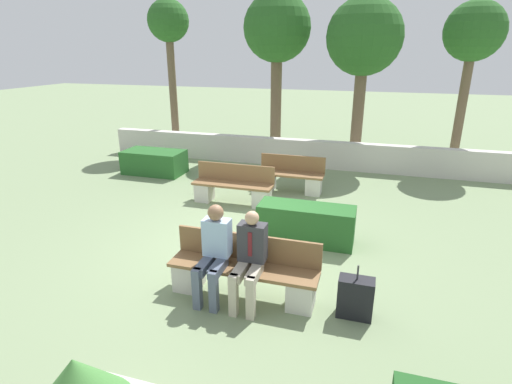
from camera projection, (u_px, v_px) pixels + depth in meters
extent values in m
plane|color=gray|center=(239.00, 247.00, 7.20)|extent=(60.00, 60.00, 0.00)
cube|color=beige|center=(299.00, 153.00, 12.09)|extent=(12.45, 0.30, 0.82)
cube|color=brown|center=(243.00, 269.00, 5.61)|extent=(2.15, 0.44, 0.05)
cube|color=brown|center=(248.00, 247.00, 5.75)|extent=(2.15, 0.04, 0.40)
cube|color=beige|center=(189.00, 274.00, 5.92)|extent=(0.36, 0.40, 0.43)
cube|color=beige|center=(301.00, 293.00, 5.46)|extent=(0.36, 0.40, 0.43)
cube|color=brown|center=(232.00, 185.00, 9.10)|extent=(1.86, 0.44, 0.05)
cube|color=brown|center=(236.00, 172.00, 9.24)|extent=(1.86, 0.04, 0.40)
cube|color=beige|center=(204.00, 192.00, 9.37)|extent=(0.36, 0.40, 0.43)
cube|color=beige|center=(262.00, 198.00, 8.99)|extent=(0.36, 0.40, 0.43)
cube|color=brown|center=(290.00, 174.00, 9.85)|extent=(1.63, 0.44, 0.05)
cube|color=brown|center=(293.00, 163.00, 9.99)|extent=(1.63, 0.04, 0.40)
cube|color=beige|center=(268.00, 181.00, 10.09)|extent=(0.36, 0.40, 0.43)
cube|color=beige|center=(314.00, 186.00, 9.77)|extent=(0.36, 0.40, 0.43)
cube|color=#B2A893|center=(240.00, 271.00, 5.38)|extent=(0.14, 0.46, 0.13)
cube|color=#B2A893|center=(254.00, 273.00, 5.32)|extent=(0.14, 0.46, 0.13)
cube|color=#B2A893|center=(233.00, 295.00, 5.26)|extent=(0.11, 0.11, 0.61)
cube|color=#B2A893|center=(251.00, 299.00, 5.19)|extent=(0.11, 0.11, 0.61)
cube|color=#333338|center=(252.00, 242.00, 5.45)|extent=(0.38, 0.22, 0.54)
sphere|color=tan|center=(252.00, 218.00, 5.31)|extent=(0.19, 0.19, 0.19)
cube|color=maroon|center=(250.00, 244.00, 5.34)|extent=(0.06, 0.01, 0.35)
cube|color=#515B70|center=(205.00, 265.00, 5.52)|extent=(0.14, 0.46, 0.13)
cube|color=#515B70|center=(218.00, 268.00, 5.46)|extent=(0.14, 0.46, 0.13)
cube|color=#515B70|center=(197.00, 289.00, 5.40)|extent=(0.11, 0.11, 0.61)
cube|color=#515B70|center=(214.00, 292.00, 5.33)|extent=(0.11, 0.11, 0.61)
cube|color=#9EBCE0|center=(217.00, 237.00, 5.59)|extent=(0.38, 0.22, 0.54)
sphere|color=#936B4C|center=(216.00, 213.00, 5.45)|extent=(0.22, 0.22, 0.22)
cube|color=#286028|center=(306.00, 224.00, 7.32)|extent=(1.75, 0.61, 0.69)
cube|color=#286028|center=(154.00, 162.00, 11.41)|extent=(1.71, 0.90, 0.66)
cube|color=black|center=(355.00, 298.00, 5.25)|extent=(0.46, 0.25, 0.56)
cylinder|color=#333338|center=(358.00, 272.00, 5.12)|extent=(0.02, 0.02, 0.20)
cylinder|color=brown|center=(173.00, 94.00, 13.63)|extent=(0.25, 0.25, 3.88)
sphere|color=#285B23|center=(168.00, 21.00, 12.85)|extent=(1.33, 1.33, 1.33)
cylinder|color=brown|center=(276.00, 102.00, 13.24)|extent=(0.36, 0.36, 3.43)
sphere|color=#285B23|center=(277.00, 27.00, 12.47)|extent=(2.12, 2.12, 2.12)
cylinder|color=brown|center=(358.00, 113.00, 12.04)|extent=(0.34, 0.34, 3.11)
sphere|color=#285B23|center=(364.00, 37.00, 11.31)|extent=(2.17, 2.17, 2.17)
cylinder|color=brown|center=(461.00, 110.00, 11.64)|extent=(0.27, 0.27, 3.39)
sphere|color=#285B23|center=(474.00, 31.00, 10.92)|extent=(1.62, 1.62, 1.62)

